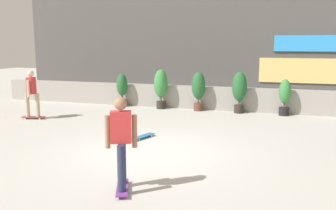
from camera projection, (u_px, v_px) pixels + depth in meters
name	position (u px, v px, depth m)	size (l,w,h in m)	color
ground_plane	(150.00, 151.00, 8.71)	(48.00, 48.00, 0.00)	#B2AFA8
planter_wall	(201.00, 98.00, 14.29)	(18.00, 0.40, 0.90)	gray
building_backdrop	(218.00, 30.00, 17.57)	(20.00, 2.08, 6.50)	#4C4947
potted_plant_0	(122.00, 88.00, 14.74)	(0.45, 0.45, 1.37)	brown
potted_plant_1	(161.00, 86.00, 14.22)	(0.55, 0.55, 1.58)	#2D2823
potted_plant_2	(198.00, 88.00, 13.79)	(0.52, 0.52, 1.52)	brown
potted_plant_3	(239.00, 89.00, 13.33)	(0.55, 0.55, 1.57)	#2D2823
potted_plant_4	(285.00, 95.00, 12.89)	(0.43, 0.43, 1.32)	black
skater_far_left	(121.00, 140.00, 6.21)	(0.53, 0.82, 1.70)	#72338C
skater_mid_plaza	(32.00, 92.00, 12.25)	(0.82, 0.55, 1.70)	maroon
skateboard_near_camera	(143.00, 136.00, 9.88)	(0.47, 0.82, 0.08)	#266699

